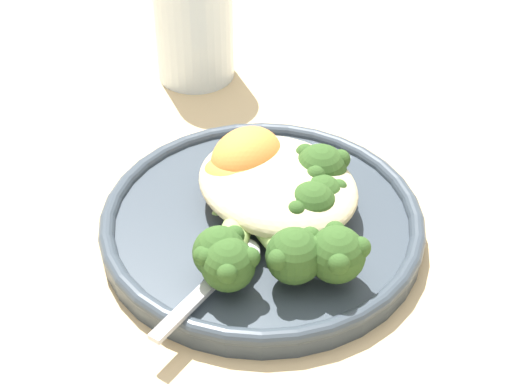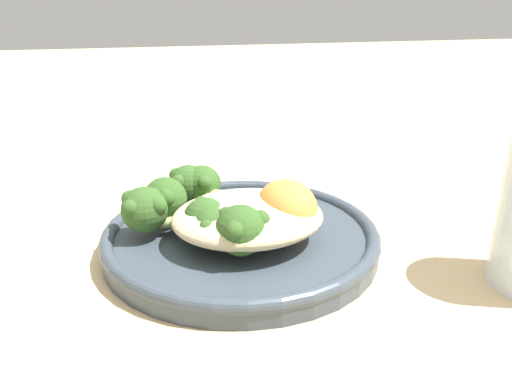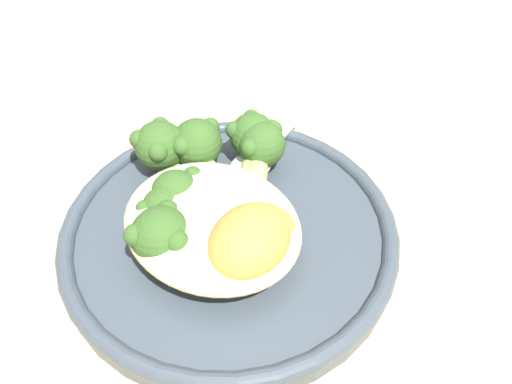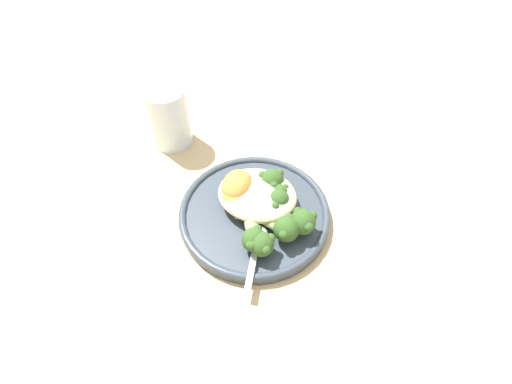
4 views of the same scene
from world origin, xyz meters
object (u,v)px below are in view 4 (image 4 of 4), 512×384
Objects in this scene: broccoli_stalk_0 at (253,234)px; broccoli_stalk_1 at (258,235)px; sweet_potato_chunk_0 at (236,200)px; spoon at (257,243)px; quinoa_mound at (257,195)px; broccoli_stalk_5 at (273,197)px; broccoli_stalk_2 at (278,225)px; water_glass at (169,117)px; sweet_potato_chunk_2 at (237,186)px; plate at (254,214)px; broccoli_stalk_6 at (269,184)px; broccoli_stalk_3 at (297,220)px; sweet_potato_chunk_1 at (238,195)px; broccoli_stalk_4 at (273,202)px.

broccoli_stalk_0 is 0.79× the size of broccoli_stalk_1.
sweet_potato_chunk_0 reaches higher than spoon.
quinoa_mound is 0.02m from broccoli_stalk_5.
broccoli_stalk_2 reaches higher than broccoli_stalk_5.
spoon is 0.95× the size of water_glass.
sweet_potato_chunk_2 is (-0.03, 0.00, 0.01)m from quinoa_mound.
broccoli_stalk_0 is 0.28m from water_glass.
sweet_potato_chunk_0 is (-0.08, 0.02, -0.00)m from broccoli_stalk_2.
quinoa_mound is at bearing 96.20° from plate.
broccoli_stalk_6 is 0.95× the size of spoon.
water_glass is (-0.23, 0.17, 0.02)m from broccoli_stalk_1.
quinoa_mound is 1.10× the size of broccoli_stalk_2.
sweet_potato_chunk_2 is at bearing 168.24° from broccoli_stalk_3.
broccoli_stalk_2 is 0.08m from sweet_potato_chunk_1.
water_glass is at bearing -137.77° from spoon.
broccoli_stalk_0 is 1.75× the size of sweet_potato_chunk_0.
broccoli_stalk_2 is 0.08m from broccoli_stalk_6.
spoon is (0.03, -0.08, -0.01)m from quinoa_mound.
broccoli_stalk_2 is 0.08m from sweet_potato_chunk_0.
water_glass is at bearing 150.02° from sweet_potato_chunk_2.
water_glass is (-0.25, 0.14, 0.02)m from broccoli_stalk_2.
water_glass is (-0.21, 0.07, 0.02)m from broccoli_stalk_6.
plate is at bearing -28.61° from sweet_potato_chunk_2.
plate is at bearing -179.34° from broccoli_stalk_4.
sweet_potato_chunk_0 is at bearing -34.28° from water_glass.
spoon is at bearing -49.91° from sweet_potato_chunk_1.
sweet_potato_chunk_2 reaches higher than broccoli_stalk_2.
broccoli_stalk_1 is 0.28m from water_glass.
spoon is (-0.02, -0.03, -0.01)m from broccoli_stalk_2.
quinoa_mound is 0.08m from spoon.
sweet_potato_chunk_1 is at bearing -173.45° from broccoli_stalk_1.
broccoli_stalk_2 is at bearing -41.80° from quinoa_mound.
sweet_potato_chunk_2 reaches higher than broccoli_stalk_0.
broccoli_stalk_2 is at bearing -22.59° from sweet_potato_chunk_1.
quinoa_mound and broccoli_stalk_5 have the same top height.
broccoli_stalk_6 is at bearing 142.96° from broccoli_stalk_3.
sweet_potato_chunk_0 is at bearing -145.86° from spoon.
broccoli_stalk_4 is at bearing 156.72° from broccoli_stalk_3.
broccoli_stalk_3 is 2.04× the size of sweet_potato_chunk_2.
broccoli_stalk_0 reaches higher than sweet_potato_chunk_0.
broccoli_stalk_5 is at bearing -123.94° from broccoli_stalk_6.
broccoli_stalk_1 is at bearing -36.31° from water_glass.
broccoli_stalk_6 reaches higher than spoon.
sweet_potato_chunk_2 is at bearing -29.98° from water_glass.
quinoa_mound is at bearing 36.02° from sweet_potato_chunk_0.
sweet_potato_chunk_0 is at bearing 164.59° from broccoli_stalk_5.
broccoli_stalk_4 is 1.31× the size of sweet_potato_chunk_2.
quinoa_mound is 2.08× the size of sweet_potato_chunk_2.
broccoli_stalk_4 reaches higher than spoon.
broccoli_stalk_5 is at bearing 171.42° from spoon.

